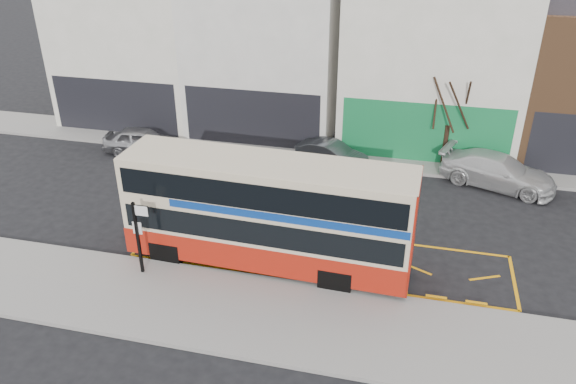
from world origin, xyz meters
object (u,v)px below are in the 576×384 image
(double_decker_bus, at_px, (268,212))
(bus_stop_post, at_px, (139,231))
(street_tree_left, at_px, (119,48))
(car_silver, at_px, (143,141))
(car_white, at_px, (498,171))
(car_grey, at_px, (332,154))
(street_tree_right, at_px, (453,89))

(double_decker_bus, height_order, bus_stop_post, double_decker_bus)
(double_decker_bus, distance_m, street_tree_left, 16.82)
(car_silver, height_order, car_white, car_white)
(car_grey, bearing_deg, bus_stop_post, 175.00)
(car_white, bearing_deg, car_grey, 106.10)
(car_white, height_order, street_tree_left, street_tree_left)
(bus_stop_post, bearing_deg, car_white, 38.51)
(car_grey, relative_size, street_tree_left, 0.55)
(double_decker_bus, relative_size, car_silver, 2.57)
(street_tree_left, height_order, street_tree_right, street_tree_left)
(car_silver, bearing_deg, street_tree_left, 30.68)
(street_tree_left, bearing_deg, bus_stop_post, -60.48)
(car_silver, height_order, street_tree_right, street_tree_right)
(car_silver, bearing_deg, car_grey, -92.07)
(car_white, distance_m, street_tree_left, 21.14)
(car_silver, relative_size, street_tree_right, 0.69)
(double_decker_bus, distance_m, bus_stop_post, 4.55)
(bus_stop_post, bearing_deg, car_silver, 116.16)
(double_decker_bus, height_order, car_silver, double_decker_bus)
(bus_stop_post, xyz_separation_m, street_tree_left, (-7.65, 13.52, 2.71))
(car_grey, xyz_separation_m, street_tree_left, (-12.64, 2.71, 3.96))
(street_tree_left, bearing_deg, car_silver, -52.71)
(car_silver, distance_m, street_tree_left, 5.87)
(car_white, xyz_separation_m, street_tree_right, (-2.41, 1.72, 3.26))
(bus_stop_post, distance_m, street_tree_right, 16.14)
(car_grey, distance_m, street_tree_right, 6.60)
(bus_stop_post, relative_size, car_grey, 0.77)
(street_tree_left, bearing_deg, car_grey, -12.13)
(double_decker_bus, xyz_separation_m, car_grey, (0.81, 9.00, -1.56))
(car_grey, bearing_deg, street_tree_left, 97.63)
(car_white, bearing_deg, bus_stop_post, 148.04)
(car_white, relative_size, street_tree_left, 0.79)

